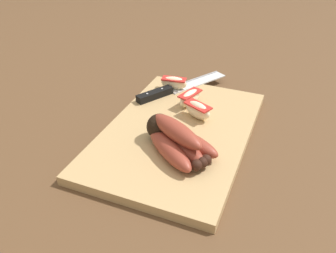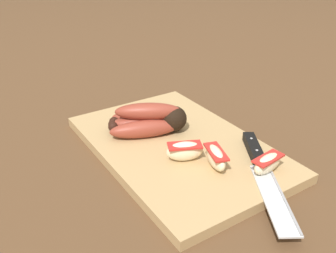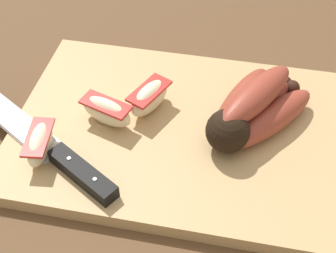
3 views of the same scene
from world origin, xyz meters
name	(u,v)px [view 3 (image 3 of 3)]	position (x,y,z in m)	size (l,w,h in m)	color
ground_plane	(191,142)	(0.00, 0.00, 0.00)	(6.00, 6.00, 0.00)	brown
cutting_board	(190,133)	(0.00, 0.01, 0.01)	(0.46, 0.30, 0.02)	tan
banana_bunch	(253,109)	(0.07, 0.03, 0.05)	(0.14, 0.17, 0.07)	black
chefs_knife	(56,154)	(-0.15, -0.07, 0.03)	(0.25, 0.17, 0.02)	silver
apple_wedge_near	(106,111)	(-0.11, -0.01, 0.04)	(0.08, 0.05, 0.04)	beige
apple_wedge_middle	(40,143)	(-0.17, -0.07, 0.04)	(0.03, 0.07, 0.04)	beige
apple_wedge_far	(149,97)	(-0.06, 0.03, 0.04)	(0.05, 0.07, 0.04)	beige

